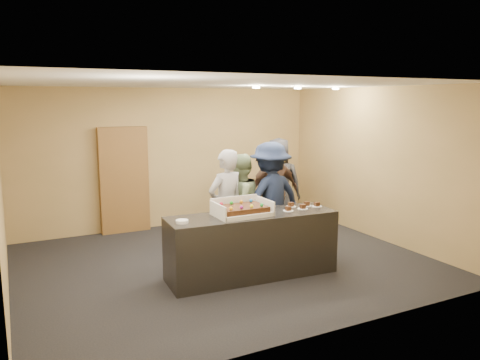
# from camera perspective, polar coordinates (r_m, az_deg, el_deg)

# --- Properties ---
(room) EXTENTS (6.04, 6.00, 2.70)m
(room) POSITION_cam_1_polar(r_m,az_deg,el_deg) (6.98, -1.86, 0.51)
(room) COLOR black
(room) RESTS_ON ground
(serving_counter) EXTENTS (2.44, 0.85, 0.90)m
(serving_counter) POSITION_cam_1_polar(r_m,az_deg,el_deg) (6.65, 1.46, -7.94)
(serving_counter) COLOR black
(serving_counter) RESTS_ON floor
(storage_cabinet) EXTENTS (0.90, 0.15, 1.98)m
(storage_cabinet) POSITION_cam_1_polar(r_m,az_deg,el_deg) (9.00, -13.95, -0.01)
(storage_cabinet) COLOR brown
(storage_cabinet) RESTS_ON floor
(cake_box) EXTENTS (0.75, 0.52, 0.22)m
(cake_box) POSITION_cam_1_polar(r_m,az_deg,el_deg) (6.47, 0.14, -3.85)
(cake_box) COLOR white
(cake_box) RESTS_ON serving_counter
(sheet_cake) EXTENTS (0.64, 0.44, 0.12)m
(sheet_cake) POSITION_cam_1_polar(r_m,az_deg,el_deg) (6.43, 0.25, -3.48)
(sheet_cake) COLOR #33180B
(sheet_cake) RESTS_ON cake_box
(plate_stack) EXTENTS (0.16, 0.16, 0.04)m
(plate_stack) POSITION_cam_1_polar(r_m,az_deg,el_deg) (6.10, -7.08, -5.04)
(plate_stack) COLOR white
(plate_stack) RESTS_ON serving_counter
(slice_a) EXTENTS (0.15, 0.15, 0.07)m
(slice_a) POSITION_cam_1_polar(r_m,az_deg,el_deg) (6.73, 5.90, -3.58)
(slice_a) COLOR white
(slice_a) RESTS_ON serving_counter
(slice_b) EXTENTS (0.15, 0.15, 0.07)m
(slice_b) POSITION_cam_1_polar(r_m,az_deg,el_deg) (7.00, 6.23, -3.08)
(slice_b) COLOR white
(slice_b) RESTS_ON serving_counter
(slice_c) EXTENTS (0.15, 0.15, 0.07)m
(slice_c) POSITION_cam_1_polar(r_m,az_deg,el_deg) (6.88, 7.66, -3.33)
(slice_c) COLOR white
(slice_c) RESTS_ON serving_counter
(slice_d) EXTENTS (0.15, 0.15, 0.07)m
(slice_d) POSITION_cam_1_polar(r_m,az_deg,el_deg) (7.08, 8.14, -2.98)
(slice_d) COLOR white
(slice_d) RESTS_ON serving_counter
(slice_e) EXTENTS (0.15, 0.15, 0.07)m
(slice_e) POSITION_cam_1_polar(r_m,az_deg,el_deg) (7.07, 9.35, -3.03)
(slice_e) COLOR white
(slice_e) RESTS_ON serving_counter
(person_server_grey) EXTENTS (0.72, 0.57, 1.74)m
(person_server_grey) POSITION_cam_1_polar(r_m,az_deg,el_deg) (7.11, -1.72, -3.24)
(person_server_grey) COLOR #A9A9AF
(person_server_grey) RESTS_ON floor
(person_sage_man) EXTENTS (0.99, 0.91, 1.63)m
(person_sage_man) POSITION_cam_1_polar(r_m,az_deg,el_deg) (7.48, -0.08, -3.04)
(person_sage_man) COLOR #8BA477
(person_sage_man) RESTS_ON floor
(person_navy_man) EXTENTS (1.24, 0.81, 1.81)m
(person_navy_man) POSITION_cam_1_polar(r_m,az_deg,el_deg) (7.60, 3.71, -2.16)
(person_navy_man) COLOR #1A2544
(person_navy_man) RESTS_ON floor
(person_brown_extra) EXTENTS (1.07, 0.54, 1.75)m
(person_brown_extra) POSITION_cam_1_polar(r_m,az_deg,el_deg) (8.35, 4.13, -1.32)
(person_brown_extra) COLOR brown
(person_brown_extra) RESTS_ON floor
(person_dark_suit) EXTENTS (1.03, 0.93, 1.77)m
(person_dark_suit) POSITION_cam_1_polar(r_m,az_deg,el_deg) (9.00, 4.68, -0.45)
(person_dark_suit) COLOR #27272C
(person_dark_suit) RESTS_ON floor
(ceiling_spotlights) EXTENTS (1.72, 0.12, 0.03)m
(ceiling_spotlights) POSITION_cam_1_polar(r_m,az_deg,el_deg) (8.12, 7.04, 11.08)
(ceiling_spotlights) COLOR #FFEAC6
(ceiling_spotlights) RESTS_ON ceiling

